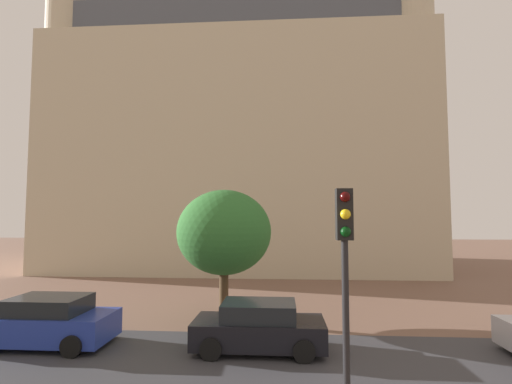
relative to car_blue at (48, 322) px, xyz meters
The scene contains 7 objects.
ground_plane 6.96m from the car_blue, ahead, with size 120.00×120.00×0.00m, color brown.
street_asphalt_strip 7.08m from the car_blue, 11.06° to the right, with size 120.00×6.14×0.00m, color #38383D.
landmark_building 23.39m from the car_blue, 79.80° to the left, with size 29.30×15.66×32.58m.
car_blue is the anchor object (origin of this frame).
car_black 6.82m from the car_blue, ahead, with size 4.04×2.00×1.48m.
traffic_light_pole 10.36m from the car_blue, 30.87° to the right, with size 0.28×0.34×4.61m.
tree_curb_far 6.65m from the car_blue, 29.69° to the left, with size 3.74×3.74×5.21m.
Camera 1 is at (0.63, -2.08, 4.11)m, focal length 26.10 mm.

